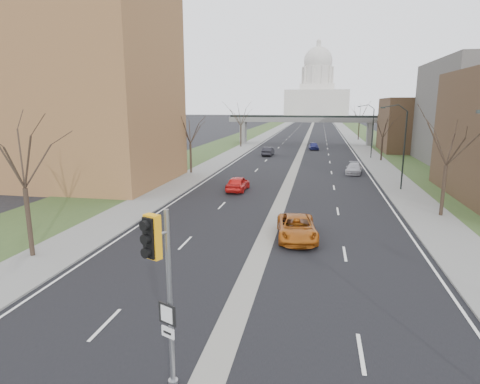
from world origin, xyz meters
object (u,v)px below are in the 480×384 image
(car_right_mid, at_px, (354,168))
(car_right_near, at_px, (297,228))
(signal_pole_median, at_px, (160,270))
(car_right_far, at_px, (314,146))
(car_left_far, at_px, (268,151))
(car_left_near, at_px, (238,183))

(car_right_mid, bearing_deg, car_right_near, -94.05)
(signal_pole_median, relative_size, car_right_mid, 1.22)
(car_right_near, relative_size, car_right_far, 1.25)
(signal_pole_median, distance_m, car_right_mid, 44.12)
(car_left_far, bearing_deg, car_right_mid, 131.09)
(signal_pole_median, height_order, car_right_far, signal_pole_median)
(car_left_far, xyz_separation_m, car_right_near, (7.48, -44.17, -0.00))
(car_right_near, bearing_deg, car_right_far, 82.54)
(car_left_far, distance_m, car_right_far, 13.72)
(car_left_far, bearing_deg, signal_pole_median, 96.68)
(signal_pole_median, relative_size, car_right_far, 1.34)
(car_left_near, distance_m, car_right_far, 41.97)
(car_right_mid, xyz_separation_m, car_right_far, (-5.58, 28.02, 0.05))
(car_left_far, distance_m, car_right_near, 44.80)
(car_left_near, relative_size, car_right_near, 0.84)
(car_left_near, distance_m, car_right_mid, 18.41)
(car_right_mid, distance_m, car_right_far, 28.57)
(car_left_near, bearing_deg, car_right_mid, -131.35)
(car_left_near, bearing_deg, car_right_far, -97.57)
(car_right_near, distance_m, car_right_mid, 28.11)
(car_right_far, bearing_deg, car_left_near, -106.36)
(signal_pole_median, bearing_deg, car_left_far, 117.84)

